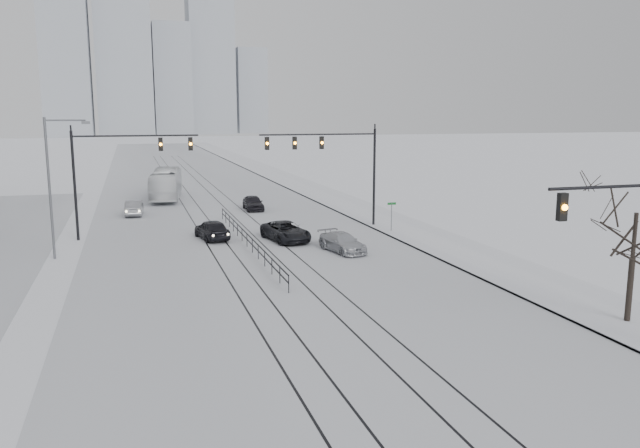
{
  "coord_description": "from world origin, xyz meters",
  "views": [
    {
      "loc": [
        -7.53,
        -12.34,
        9.2
      ],
      "look_at": [
        2.32,
        20.04,
        3.2
      ],
      "focal_mm": 35.0,
      "sensor_mm": 36.0,
      "label": 1
    }
  ],
  "objects_px": {
    "bare_tree": "(636,224)",
    "sedan_nb_right": "(342,243)",
    "sedan_nb_far": "(253,203)",
    "sedan_nb_front": "(286,232)",
    "box_truck": "(166,184)",
    "sedan_sb_outer": "(134,208)",
    "sedan_sb_inner": "(212,230)"
  },
  "relations": [
    {
      "from": "sedan_nb_front",
      "to": "sedan_nb_far",
      "type": "height_order",
      "value": "sedan_nb_far"
    },
    {
      "from": "sedan_sb_outer",
      "to": "sedan_nb_front",
      "type": "xyz_separation_m",
      "value": [
        10.51,
        -15.39,
        0.01
      ]
    },
    {
      "from": "sedan_sb_outer",
      "to": "bare_tree",
      "type": "bearing_deg",
      "value": 122.53
    },
    {
      "from": "bare_tree",
      "to": "sedan_sb_outer",
      "type": "xyz_separation_m",
      "value": [
        -20.61,
        37.6,
        -3.8
      ]
    },
    {
      "from": "sedan_nb_right",
      "to": "sedan_nb_far",
      "type": "height_order",
      "value": "sedan_nb_far"
    },
    {
      "from": "sedan_nb_front",
      "to": "box_truck",
      "type": "bearing_deg",
      "value": 95.11
    },
    {
      "from": "sedan_sb_outer",
      "to": "sedan_nb_right",
      "type": "bearing_deg",
      "value": 127.33
    },
    {
      "from": "sedan_nb_far",
      "to": "box_truck",
      "type": "distance_m",
      "value": 12.96
    },
    {
      "from": "sedan_sb_outer",
      "to": "box_truck",
      "type": "bearing_deg",
      "value": -104.64
    },
    {
      "from": "bare_tree",
      "to": "sedan_nb_right",
      "type": "height_order",
      "value": "bare_tree"
    },
    {
      "from": "bare_tree",
      "to": "box_truck",
      "type": "xyz_separation_m",
      "value": [
        -17.12,
        48.07,
        -2.86
      ]
    },
    {
      "from": "sedan_nb_front",
      "to": "box_truck",
      "type": "distance_m",
      "value": 26.81
    },
    {
      "from": "sedan_nb_far",
      "to": "bare_tree",
      "type": "bearing_deg",
      "value": -74.41
    },
    {
      "from": "sedan_sb_outer",
      "to": "box_truck",
      "type": "height_order",
      "value": "box_truck"
    },
    {
      "from": "sedan_nb_right",
      "to": "box_truck",
      "type": "distance_m",
      "value": 32.07
    },
    {
      "from": "sedan_nb_front",
      "to": "sedan_nb_far",
      "type": "xyz_separation_m",
      "value": [
        0.53,
        15.36,
        0.0
      ]
    },
    {
      "from": "bare_tree",
      "to": "sedan_nb_front",
      "type": "xyz_separation_m",
      "value": [
        -10.11,
        22.21,
        -3.79
      ]
    },
    {
      "from": "sedan_sb_inner",
      "to": "sedan_sb_outer",
      "type": "height_order",
      "value": "sedan_sb_inner"
    },
    {
      "from": "sedan_sb_inner",
      "to": "sedan_nb_far",
      "type": "bearing_deg",
      "value": -122.88
    },
    {
      "from": "bare_tree",
      "to": "sedan_nb_far",
      "type": "height_order",
      "value": "bare_tree"
    },
    {
      "from": "sedan_sb_outer",
      "to": "sedan_sb_inner",
      "type": "bearing_deg",
      "value": 116.08
    },
    {
      "from": "sedan_nb_front",
      "to": "sedan_sb_outer",
      "type": "bearing_deg",
      "value": 114.25
    },
    {
      "from": "sedan_nb_far",
      "to": "sedan_sb_outer",
      "type": "bearing_deg",
      "value": -178.88
    },
    {
      "from": "bare_tree",
      "to": "sedan_nb_far",
      "type": "xyz_separation_m",
      "value": [
        -9.58,
        37.57,
        -3.78
      ]
    },
    {
      "from": "sedan_nb_front",
      "to": "box_truck",
      "type": "xyz_separation_m",
      "value": [
        -7.01,
        25.86,
        0.93
      ]
    },
    {
      "from": "sedan_nb_right",
      "to": "box_truck",
      "type": "bearing_deg",
      "value": 95.87
    },
    {
      "from": "sedan_sb_inner",
      "to": "sedan_nb_far",
      "type": "xyz_separation_m",
      "value": [
        5.62,
        13.18,
        -0.04
      ]
    },
    {
      "from": "box_truck",
      "to": "sedan_nb_right",
      "type": "bearing_deg",
      "value": 115.05
    },
    {
      "from": "bare_tree",
      "to": "sedan_sb_outer",
      "type": "distance_m",
      "value": 43.05
    },
    {
      "from": "bare_tree",
      "to": "sedan_nb_right",
      "type": "xyz_separation_m",
      "value": [
        -7.32,
        17.55,
        -3.86
      ]
    },
    {
      "from": "bare_tree",
      "to": "sedan_sb_outer",
      "type": "bearing_deg",
      "value": 118.73
    },
    {
      "from": "sedan_sb_inner",
      "to": "sedan_sb_outer",
      "type": "distance_m",
      "value": 14.28
    }
  ]
}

